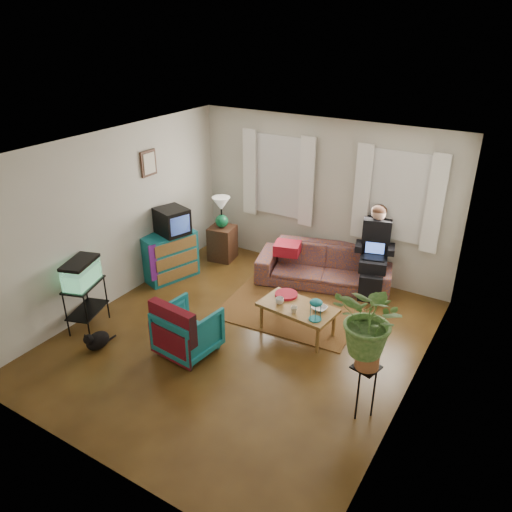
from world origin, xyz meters
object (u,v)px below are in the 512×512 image
Objects in this scene: sofa at (324,260)px; dresser at (170,256)px; aquarium_stand at (87,306)px; plant_stand at (363,391)px; coffee_table at (297,319)px; armchair at (188,328)px; side_table at (222,243)px.

sofa is 2.56m from dresser.
aquarium_stand is 1.06× the size of plant_stand.
dresser is 2.61m from coffee_table.
plant_stand is at bearing -32.16° from coffee_table.
sofa is 2.73m from armchair.
sofa is at bearing 44.55° from dresser.
aquarium_stand is 3.94m from plant_stand.
armchair is 2.36m from plant_stand.
coffee_table is (0.29, -1.52, -0.20)m from sofa.
side_table is (-1.95, -0.11, -0.11)m from sofa.
sofa reaches higher than coffee_table.
sofa is at bearing -100.17° from armchair.
dresser is (-2.29, -1.15, -0.02)m from sofa.
armchair reaches higher than side_table.
coffee_table is at bearing 9.92° from aquarium_stand.
coffee_table is (1.02, 1.11, -0.14)m from armchair.
armchair is (1.56, 0.29, 0.01)m from aquarium_stand.
plant_stand is (3.57, -2.44, 0.02)m from side_table.
coffee_table is (2.24, -1.41, -0.09)m from side_table.
coffee_table is at bearing -95.46° from sofa.
sofa is 3.03m from plant_stand.
aquarium_stand is 2.95m from coffee_table.
coffee_table is 1.59× the size of plant_stand.
side_table is 4.33m from plant_stand.
dresser is 1.77m from aquarium_stand.
coffee_table is 1.70m from plant_stand.
coffee_table is at bearing -32.17° from side_table.
aquarium_stand is (-0.35, -2.81, 0.04)m from side_table.
sofa is at bearing 33.20° from aquarium_stand.
side_table is 0.70× the size of dresser.
sofa is at bearing 3.22° from side_table.
sofa is at bearing 122.48° from plant_stand.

